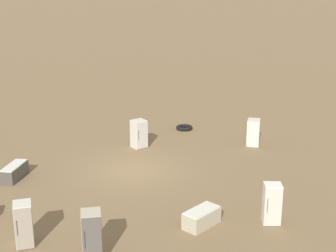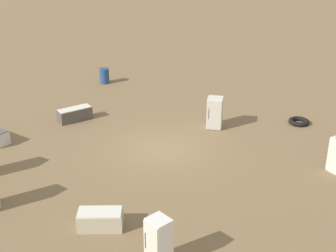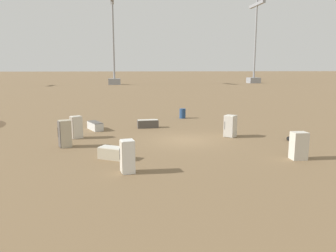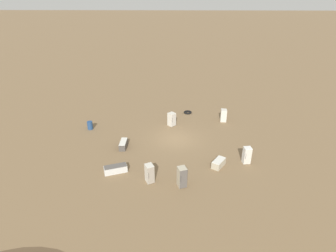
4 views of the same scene
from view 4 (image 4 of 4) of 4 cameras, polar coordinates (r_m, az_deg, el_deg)
The scene contains 11 objects.
ground_plane at distance 26.91m, azimuth 1.70°, elevation -2.89°, with size 1000.00×1000.00×0.00m, color brown.
discarded_fridge_0 at distance 23.74m, azimuth 16.79°, elevation -6.12°, with size 0.71×0.69×1.52m.
discarded_fridge_1 at distance 29.60m, azimuth 0.81°, elevation 1.48°, with size 0.99×0.99×1.51m.
discarded_fridge_2 at distance 20.58m, azimuth -4.03°, elevation -10.25°, with size 0.83×0.89×1.52m.
discarded_fridge_3 at distance 20.09m, azimuth 3.06°, elevation -11.01°, with size 0.81×0.86×1.64m.
discarded_fridge_4 at distance 31.39m, azimuth 11.99°, elevation 2.27°, with size 0.68×0.79×1.45m.
discarded_fridge_5 at distance 25.67m, azimuth -9.69°, elevation -3.95°, with size 0.68×1.68×0.65m.
discarded_fridge_6 at distance 22.24m, azimuth -11.34°, elevation -9.16°, with size 1.98×1.34×0.62m.
discarded_fridge_7 at distance 22.94m, azimuth 10.96°, elevation -7.93°, with size 1.34×1.59×0.63m.
scrap_tire at distance 33.30m, azimuth 4.31°, elevation 2.99°, with size 1.00×1.00×0.22m.
rusty_barrel at distance 30.08m, azimuth -16.62°, elevation 0.14°, with size 0.58×0.58×0.91m.
Camera 4 is at (0.72, -23.72, 12.70)m, focal length 28.00 mm.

